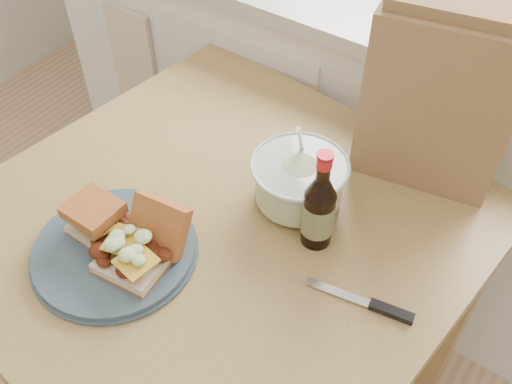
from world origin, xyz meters
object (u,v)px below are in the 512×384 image
Objects in this scene: coleslaw_bowl at (299,183)px; plate at (115,250)px; paper_bag at (441,93)px; dining_table at (221,254)px; beer_bottle at (319,210)px.

plate is at bearing -123.22° from coleslaw_bowl.
coleslaw_bowl is 0.53× the size of paper_bag.
plate is 0.38m from coleslaw_bowl.
beer_bottle is (0.18, 0.07, 0.20)m from dining_table.
plate is 0.70m from paper_bag.
beer_bottle is (0.29, 0.25, 0.07)m from plate.
dining_table is 0.23m from coleslaw_bowl.
dining_table is at bearing -126.89° from coleslaw_bowl.
coleslaw_bowl is at bearing 59.59° from dining_table.
beer_bottle is (0.08, -0.07, 0.03)m from coleslaw_bowl.
paper_bag is at bearing 57.95° from coleslaw_bowl.
dining_table is at bearing -135.10° from paper_bag.
paper_bag is at bearing 57.30° from plate.
beer_bottle is at bearing 40.59° from plate.
paper_bag reaches higher than plate.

